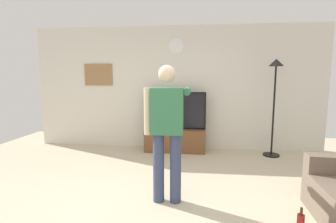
{
  "coord_description": "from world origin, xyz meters",
  "views": [
    {
      "loc": [
        0.4,
        -2.57,
        1.55
      ],
      "look_at": [
        -0.0,
        1.2,
        1.05
      ],
      "focal_mm": 26.34,
      "sensor_mm": 36.0,
      "label": 1
    }
  ],
  "objects_px": {
    "framed_picture": "(99,75)",
    "television": "(175,111)",
    "floor_lamp": "(275,87)",
    "tv_stand": "(175,140)",
    "wall_clock": "(176,46)",
    "person_standing_nearer_lamp": "(167,126)"
  },
  "relations": [
    {
      "from": "framed_picture",
      "to": "television",
      "type": "bearing_deg",
      "value": -7.99
    },
    {
      "from": "floor_lamp",
      "to": "person_standing_nearer_lamp",
      "type": "height_order",
      "value": "floor_lamp"
    },
    {
      "from": "wall_clock",
      "to": "person_standing_nearer_lamp",
      "type": "height_order",
      "value": "wall_clock"
    },
    {
      "from": "tv_stand",
      "to": "floor_lamp",
      "type": "relative_size",
      "value": 0.66
    },
    {
      "from": "framed_picture",
      "to": "person_standing_nearer_lamp",
      "type": "height_order",
      "value": "framed_picture"
    },
    {
      "from": "television",
      "to": "person_standing_nearer_lamp",
      "type": "relative_size",
      "value": 0.76
    },
    {
      "from": "floor_lamp",
      "to": "person_standing_nearer_lamp",
      "type": "distance_m",
      "value": 2.86
    },
    {
      "from": "television",
      "to": "person_standing_nearer_lamp",
      "type": "height_order",
      "value": "person_standing_nearer_lamp"
    },
    {
      "from": "floor_lamp",
      "to": "framed_picture",
      "type": "bearing_deg",
      "value": 173.83
    },
    {
      "from": "framed_picture",
      "to": "person_standing_nearer_lamp",
      "type": "relative_size",
      "value": 0.38
    },
    {
      "from": "tv_stand",
      "to": "framed_picture",
      "type": "bearing_deg",
      "value": 170.55
    },
    {
      "from": "tv_stand",
      "to": "wall_clock",
      "type": "distance_m",
      "value": 2.04
    },
    {
      "from": "wall_clock",
      "to": "television",
      "type": "bearing_deg",
      "value": -90.0
    },
    {
      "from": "framed_picture",
      "to": "floor_lamp",
      "type": "height_order",
      "value": "floor_lamp"
    },
    {
      "from": "wall_clock",
      "to": "framed_picture",
      "type": "bearing_deg",
      "value": 179.84
    },
    {
      "from": "tv_stand",
      "to": "person_standing_nearer_lamp",
      "type": "xyz_separation_m",
      "value": [
        0.08,
        -2.2,
        0.73
      ]
    },
    {
      "from": "framed_picture",
      "to": "floor_lamp",
      "type": "bearing_deg",
      "value": -6.17
    },
    {
      "from": "floor_lamp",
      "to": "wall_clock",
      "type": "bearing_deg",
      "value": 168.58
    },
    {
      "from": "wall_clock",
      "to": "framed_picture",
      "type": "height_order",
      "value": "wall_clock"
    },
    {
      "from": "wall_clock",
      "to": "tv_stand",
      "type": "bearing_deg",
      "value": -90.0
    },
    {
      "from": "wall_clock",
      "to": "floor_lamp",
      "type": "relative_size",
      "value": 0.17
    },
    {
      "from": "framed_picture",
      "to": "person_standing_nearer_lamp",
      "type": "xyz_separation_m",
      "value": [
        1.85,
        -2.5,
        -0.68
      ]
    }
  ]
}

